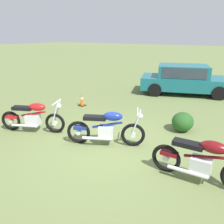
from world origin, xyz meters
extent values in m
plane|color=olive|center=(0.00, 0.00, 0.00)|extent=(120.00, 120.00, 0.00)
torus|color=black|center=(-1.84, -0.09, 0.31)|extent=(0.60, 0.33, 0.62)
torus|color=black|center=(-3.16, -0.67, 0.31)|extent=(0.60, 0.33, 0.62)
cylinder|color=silver|center=(-1.84, -0.09, 0.31)|extent=(0.17, 0.15, 0.14)
cylinder|color=silver|center=(-3.16, -0.67, 0.31)|extent=(0.17, 0.15, 0.14)
cylinder|color=silver|center=(-1.82, 0.01, 0.65)|extent=(0.26, 0.14, 0.74)
cylinder|color=silver|center=(-1.74, -0.15, 0.65)|extent=(0.26, 0.14, 0.74)
cube|color=silver|center=(-2.48, -0.37, 0.38)|extent=(0.49, 0.43, 0.32)
cylinder|color=red|center=(-2.45, -0.36, 0.58)|extent=(0.75, 0.37, 0.22)
ellipsoid|color=red|center=(-2.31, -0.30, 0.80)|extent=(0.58, 0.45, 0.24)
cube|color=black|center=(-2.75, -0.49, 0.74)|extent=(0.65, 0.46, 0.10)
cube|color=red|center=(-3.10, -0.64, 0.45)|extent=(0.40, 0.31, 0.08)
cylinder|color=silver|center=(-1.74, -0.05, 0.98)|extent=(0.28, 0.60, 0.03)
sphere|color=silver|center=(-1.69, -0.03, 0.86)|extent=(0.21, 0.21, 0.16)
cylinder|color=silver|center=(-2.62, -0.61, 0.24)|extent=(0.77, 0.39, 0.08)
torus|color=black|center=(0.57, 0.39, 0.32)|extent=(0.62, 0.36, 0.65)
torus|color=black|center=(-0.78, -0.25, 0.32)|extent=(0.62, 0.36, 0.65)
cylinder|color=silver|center=(0.57, 0.39, 0.32)|extent=(0.17, 0.15, 0.14)
cylinder|color=silver|center=(-0.78, -0.25, 0.32)|extent=(0.17, 0.15, 0.14)
cylinder|color=silver|center=(0.59, 0.49, 0.65)|extent=(0.26, 0.15, 0.73)
cylinder|color=silver|center=(0.66, 0.33, 0.65)|extent=(0.26, 0.15, 0.73)
cube|color=silver|center=(-0.08, 0.08, 0.38)|extent=(0.49, 0.44, 0.32)
cylinder|color=navy|center=(-0.06, 0.09, 0.58)|extent=(0.76, 0.40, 0.23)
ellipsoid|color=navy|center=(0.08, 0.15, 0.83)|extent=(0.58, 0.46, 0.24)
cube|color=black|center=(-0.36, -0.05, 0.77)|extent=(0.64, 0.47, 0.10)
cube|color=navy|center=(-0.72, -0.23, 0.46)|extent=(0.40, 0.32, 0.08)
cylinder|color=silver|center=(0.66, 0.43, 0.98)|extent=(0.30, 0.59, 0.03)
sphere|color=silver|center=(0.72, 0.46, 0.86)|extent=(0.21, 0.21, 0.16)
cylinder|color=silver|center=(-0.21, -0.16, 0.24)|extent=(0.76, 0.41, 0.08)
torus|color=black|center=(1.72, -0.31, 0.32)|extent=(0.64, 0.10, 0.64)
cylinder|color=silver|center=(1.72, -0.31, 0.32)|extent=(0.14, 0.10, 0.14)
cube|color=silver|center=(2.44, -0.29, 0.38)|extent=(0.41, 0.31, 0.32)
cylinder|color=maroon|center=(2.47, -0.29, 0.58)|extent=(0.77, 0.07, 0.22)
ellipsoid|color=maroon|center=(2.62, -0.29, 0.83)|extent=(0.52, 0.27, 0.24)
cube|color=black|center=(2.15, -0.30, 0.77)|extent=(0.60, 0.25, 0.10)
cube|color=maroon|center=(1.78, -0.30, 0.46)|extent=(0.36, 0.19, 0.08)
cylinder|color=silver|center=(2.23, -0.46, 0.24)|extent=(0.80, 0.09, 0.08)
cube|color=#19606B|center=(0.19, 6.84, 0.55)|extent=(4.64, 3.12, 0.60)
cube|color=#19606B|center=(0.05, 6.80, 1.13)|extent=(2.76, 2.32, 0.60)
cube|color=#2D3842|center=(0.05, 6.80, 1.15)|extent=(2.44, 2.25, 0.48)
cylinder|color=black|center=(1.28, 8.12, 0.32)|extent=(0.68, 0.42, 0.64)
cylinder|color=black|center=(1.83, 6.50, 0.32)|extent=(0.68, 0.42, 0.64)
cylinder|color=black|center=(-1.45, 7.19, 0.32)|extent=(0.68, 0.42, 0.64)
cylinder|color=black|center=(-0.89, 5.57, 0.32)|extent=(0.68, 0.42, 0.64)
ellipsoid|color=#23511E|center=(1.42, 2.10, 0.30)|extent=(0.65, 0.71, 0.60)
cone|color=#EA590F|center=(-2.90, 2.50, 0.29)|extent=(0.18, 0.18, 0.58)
cube|color=black|center=(-2.90, 2.50, 0.01)|extent=(0.25, 0.25, 0.03)
cylinder|color=white|center=(-2.90, 2.50, 0.32)|extent=(0.12, 0.12, 0.07)
camera|label=1|loc=(3.02, -4.60, 2.88)|focal=36.40mm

